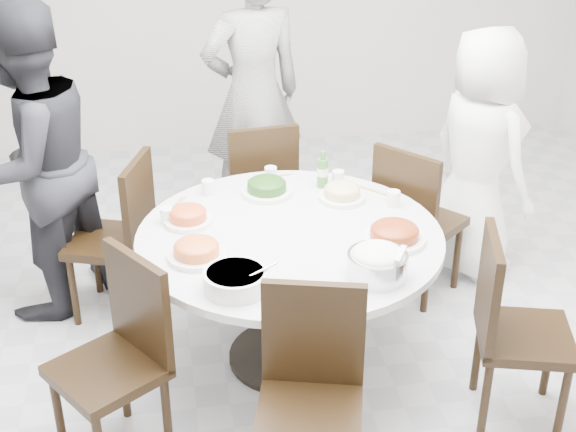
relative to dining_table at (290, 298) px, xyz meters
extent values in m
cube|color=#BCBCC1|center=(-0.01, 0.01, -0.38)|extent=(6.00, 6.00, 0.01)
cylinder|color=silver|center=(0.00, 0.00, 0.00)|extent=(1.50, 1.50, 0.75)
cube|color=black|center=(0.86, 0.54, 0.10)|extent=(0.59, 0.59, 0.95)
cube|color=black|center=(-0.02, 1.10, 0.10)|extent=(0.46, 0.46, 0.95)
cube|color=black|center=(-0.91, 0.61, 0.10)|extent=(0.53, 0.53, 0.95)
cube|color=black|center=(-0.89, -0.55, 0.10)|extent=(0.58, 0.58, 0.95)
cube|color=black|center=(-0.09, -0.96, 0.10)|extent=(0.51, 0.51, 0.95)
cube|color=black|center=(0.98, -0.61, 0.10)|extent=(0.52, 0.52, 0.95)
imported|color=white|center=(1.27, 0.74, 0.39)|extent=(0.73, 0.87, 1.53)
imported|color=black|center=(0.02, 1.51, 0.56)|extent=(0.78, 0.61, 1.88)
imported|color=black|center=(-1.27, 0.75, 0.51)|extent=(1.08, 1.08, 1.77)
cylinder|color=white|center=(-0.05, 0.45, 0.41)|extent=(0.27, 0.27, 0.07)
cylinder|color=white|center=(0.33, 0.32, 0.41)|extent=(0.24, 0.24, 0.07)
cylinder|color=white|center=(-0.48, 0.19, 0.41)|extent=(0.24, 0.24, 0.06)
cylinder|color=white|center=(0.48, -0.16, 0.41)|extent=(0.30, 0.30, 0.07)
cylinder|color=white|center=(-0.46, -0.16, 0.41)|extent=(0.27, 0.27, 0.07)
cylinder|color=silver|center=(0.31, -0.46, 0.43)|extent=(0.27, 0.27, 0.12)
cylinder|color=white|center=(-0.31, -0.45, 0.42)|extent=(0.28, 0.28, 0.09)
cylinder|color=#34712D|center=(0.27, 0.50, 0.48)|extent=(0.06, 0.06, 0.21)
cylinder|color=white|center=(0.00, 0.62, 0.42)|extent=(0.07, 0.07, 0.08)
camera|label=1|loc=(-0.58, -3.37, 2.25)|focal=50.00mm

